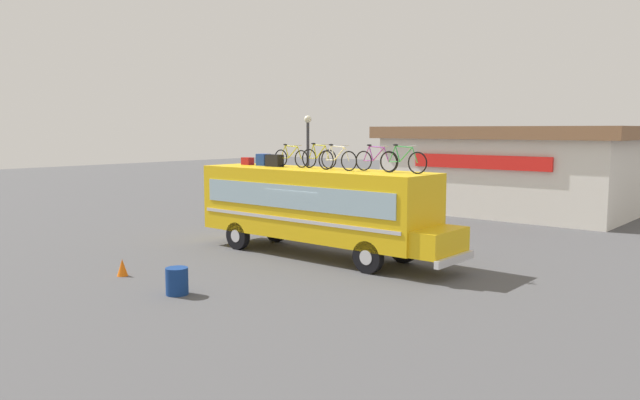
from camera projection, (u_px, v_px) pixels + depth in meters
name	position (u px, v px, depth m)	size (l,w,h in m)	color
ground_plane	(314.00, 255.00, 22.76)	(120.00, 120.00, 0.00)	#4C4C4F
bus	(317.00, 205.00, 22.44)	(10.61, 2.46, 3.18)	yellow
luggage_bag_1	(248.00, 161.00, 25.03)	(0.45, 0.32, 0.30)	maroon
luggage_bag_2	(263.00, 160.00, 24.51)	(0.47, 0.40, 0.46)	#193899
luggage_bag_3	(274.00, 161.00, 23.83)	(0.68, 0.36, 0.46)	black
rooftop_bicycle_1	(291.00, 157.00, 23.38)	(1.72, 0.44, 0.88)	black
rooftop_bicycle_2	(319.00, 158.00, 22.70)	(1.66, 0.44, 0.94)	black
rooftop_bicycle_3	(337.00, 159.00, 21.56)	(1.72, 0.44, 0.92)	black
rooftop_bicycle_4	(376.00, 160.00, 21.05)	(1.73, 0.44, 0.92)	black
rooftop_bicycle_5	(403.00, 161.00, 20.15)	(1.81, 0.44, 0.95)	black
roadside_building	(514.00, 168.00, 34.81)	(13.45, 9.36, 4.78)	silver
trash_bin	(177.00, 281.00, 17.27)	(0.63, 0.63, 0.77)	navy
traffic_cone	(122.00, 267.00, 19.48)	(0.34, 0.34, 0.55)	orange
street_lamp	(308.00, 158.00, 29.03)	(0.35, 0.35, 5.27)	#38383D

